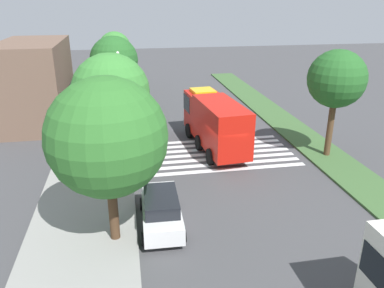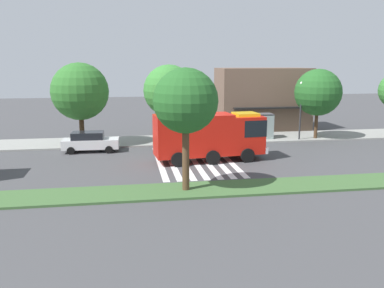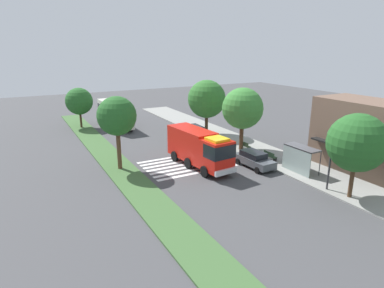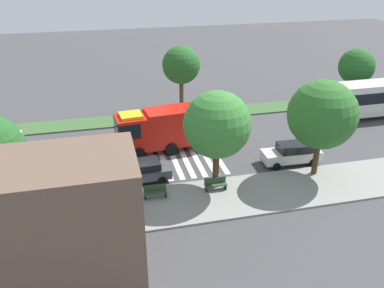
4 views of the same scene
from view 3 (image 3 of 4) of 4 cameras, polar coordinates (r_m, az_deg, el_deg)
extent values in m
plane|color=#424244|center=(36.55, -1.08, -2.36)|extent=(120.00, 120.00, 0.00)
cube|color=gray|center=(40.93, 9.55, -0.42)|extent=(60.00, 5.11, 0.14)
cube|color=#3D6033|center=(33.97, -12.32, -4.12)|extent=(60.00, 3.00, 0.14)
cube|color=silver|center=(37.22, -1.64, -2.01)|extent=(0.45, 10.69, 0.01)
cube|color=silver|center=(36.46, -1.00, -2.40)|extent=(0.45, 10.69, 0.01)
cube|color=silver|center=(35.70, -0.33, -2.81)|extent=(0.45, 10.69, 0.01)
cube|color=silver|center=(34.96, 0.36, -3.24)|extent=(0.45, 10.69, 0.01)
cube|color=silver|center=(34.22, 1.09, -3.68)|extent=(0.45, 10.69, 0.01)
cube|color=silver|center=(33.49, 1.85, -4.15)|extent=(0.45, 10.69, 0.01)
cube|color=silver|center=(32.76, 2.64, -4.63)|extent=(0.45, 10.69, 0.01)
cube|color=red|center=(31.05, 4.30, -1.95)|extent=(2.75, 2.64, 2.91)
cube|color=red|center=(34.29, -0.04, 0.08)|extent=(6.12, 2.96, 3.14)
cube|color=black|center=(30.59, 4.76, -1.10)|extent=(2.05, 2.60, 1.28)
cube|color=silver|center=(30.46, 5.83, -4.77)|extent=(0.46, 2.43, 0.50)
cube|color=yellow|center=(30.59, 4.36, 0.85)|extent=(1.93, 1.85, 0.24)
cylinder|color=black|center=(32.43, 5.66, -3.89)|extent=(1.12, 0.40, 1.10)
cylinder|color=black|center=(31.04, 2.18, -4.77)|extent=(1.12, 0.40, 1.10)
cylinder|color=black|center=(36.57, 0.25, -1.44)|extent=(1.12, 0.40, 1.10)
cylinder|color=black|center=(35.34, -3.01, -2.11)|extent=(1.12, 0.40, 1.10)
cylinder|color=black|center=(34.50, 2.72, -2.57)|extent=(1.12, 0.40, 1.10)
cylinder|color=black|center=(33.20, -0.64, -3.33)|extent=(1.12, 0.40, 1.10)
cube|color=silver|center=(43.82, 0.63, 1.81)|extent=(4.78, 1.92, 0.80)
cube|color=black|center=(43.86, 0.49, 2.78)|extent=(2.70, 1.65, 0.61)
cylinder|color=black|center=(43.01, 2.64, 0.97)|extent=(0.65, 0.24, 0.64)
cylinder|color=black|center=(42.19, 0.53, 0.68)|extent=(0.65, 0.24, 0.64)
cylinder|color=black|center=(45.66, 0.72, 1.90)|extent=(0.65, 0.24, 0.64)
cylinder|color=black|center=(44.89, -1.30, 1.64)|extent=(0.65, 0.24, 0.64)
cube|color=#474C51|center=(34.08, 10.70, -2.87)|extent=(4.61, 2.00, 0.72)
cube|color=black|center=(34.04, 10.51, -1.74)|extent=(2.60, 1.71, 0.57)
cylinder|color=black|center=(33.77, 13.51, -3.87)|extent=(0.65, 0.24, 0.64)
cylinder|color=black|center=(32.58, 11.17, -4.48)|extent=(0.65, 0.24, 0.64)
cylinder|color=black|center=(35.83, 10.21, -2.48)|extent=(0.65, 0.24, 0.64)
cylinder|color=black|center=(34.71, 7.91, -3.00)|extent=(0.65, 0.24, 0.64)
cube|color=silver|center=(51.59, -13.13, 5.17)|extent=(10.48, 2.66, 3.18)
cube|color=black|center=(51.52, -13.16, 5.59)|extent=(10.27, 2.71, 1.14)
cylinder|color=black|center=(55.06, -15.37, 4.02)|extent=(1.00, 0.31, 1.00)
cylinder|color=black|center=(55.69, -12.83, 4.33)|extent=(1.00, 0.31, 1.00)
cylinder|color=black|center=(48.14, -13.24, 2.44)|extent=(1.00, 0.31, 1.00)
cylinder|color=black|center=(48.86, -10.37, 2.81)|extent=(1.00, 0.31, 1.00)
cube|color=#4C4C51|center=(33.22, 18.45, -0.57)|extent=(3.50, 1.40, 0.12)
cube|color=#8C9E99|center=(33.11, 17.47, -2.72)|extent=(3.50, 0.08, 2.40)
cylinder|color=#333338|center=(35.13, 17.01, -1.59)|extent=(0.08, 0.08, 2.40)
cylinder|color=#333338|center=(32.99, 21.16, -3.16)|extent=(0.08, 0.08, 2.40)
cube|color=#2D472D|center=(36.34, 13.35, -2.02)|extent=(1.60, 0.50, 0.08)
cube|color=#2D472D|center=(36.12, 13.11, -1.68)|extent=(1.60, 0.06, 0.45)
cube|color=black|center=(36.92, 12.59, -2.05)|extent=(0.08, 0.45, 0.37)
cube|color=black|center=(35.91, 14.08, -2.67)|extent=(0.08, 0.45, 0.37)
cube|color=#2D472D|center=(39.55, 9.16, -0.27)|extent=(1.60, 0.50, 0.08)
cube|color=#2D472D|center=(39.35, 8.92, 0.05)|extent=(1.60, 0.06, 0.45)
cube|color=black|center=(40.16, 8.52, -0.32)|extent=(0.08, 0.45, 0.37)
cube|color=black|center=(39.07, 9.78, -0.85)|extent=(0.08, 0.45, 0.37)
cylinder|color=#2D2D30|center=(29.70, 22.71, -2.53)|extent=(0.16, 0.16, 5.26)
sphere|color=white|center=(28.97, 23.31, 2.74)|extent=(0.36, 0.36, 0.36)
cube|color=brown|center=(35.89, 28.17, 1.06)|extent=(10.08, 5.04, 6.92)
cube|color=black|center=(33.71, 25.24, -0.62)|extent=(8.06, 0.80, 0.16)
cylinder|color=#47301E|center=(45.44, 2.50, 3.59)|extent=(0.44, 0.44, 3.10)
sphere|color=#2D6B28|center=(44.82, 2.55, 7.75)|extent=(5.09, 5.09, 5.09)
cylinder|color=#47301E|center=(39.01, 8.49, 1.37)|extent=(0.47, 0.47, 3.23)
sphere|color=#387F33|center=(38.30, 8.70, 6.09)|extent=(4.71, 4.71, 4.71)
cylinder|color=#47301E|center=(29.34, 25.78, -5.56)|extent=(0.33, 0.33, 2.93)
sphere|color=#235B23|center=(28.42, 26.54, 0.20)|extent=(4.56, 4.56, 4.56)
cylinder|color=#47301E|center=(52.23, -18.59, 4.12)|extent=(0.31, 0.31, 2.54)
sphere|color=#235B23|center=(51.77, -18.86, 6.98)|extent=(3.95, 3.95, 3.95)
cylinder|color=#513823|center=(33.18, -12.47, -0.86)|extent=(0.42, 0.42, 3.98)
sphere|color=#235B23|center=(32.37, -12.82, 4.74)|extent=(3.77, 3.77, 3.77)
camera|label=1|loc=(57.62, -6.22, 15.08)|focal=36.00mm
camera|label=2|loc=(37.23, -51.42, 3.91)|focal=38.11mm
camera|label=4|loc=(52.59, 38.32, 17.64)|focal=38.26mm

